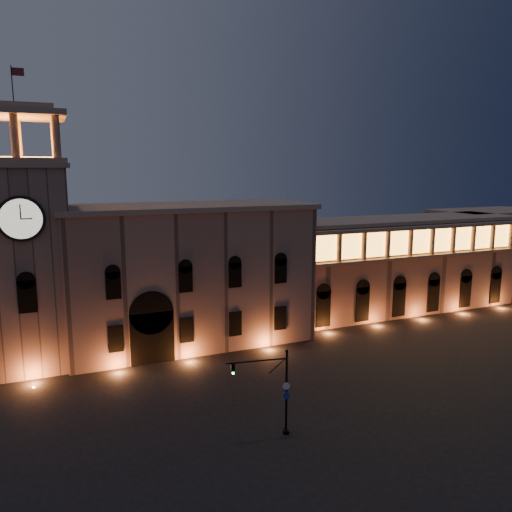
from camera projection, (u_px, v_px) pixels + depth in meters
name	position (u px, v px, depth m)	size (l,w,h in m)	color
ground	(276.00, 412.00, 45.44)	(160.00, 160.00, 0.00)	black
government_building	(188.00, 274.00, 63.06)	(30.80, 12.80, 17.60)	#896659
clock_tower	(26.00, 256.00, 54.50)	(9.80, 9.80, 32.40)	#896659
colonnade_wing	(396.00, 263.00, 78.18)	(40.60, 11.50, 14.50)	#846154
secondary_building	(488.00, 250.00, 93.73)	(20.00, 12.00, 14.00)	#846154
traffic_light	(276.00, 391.00, 40.91)	(5.31, 1.22, 7.37)	black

